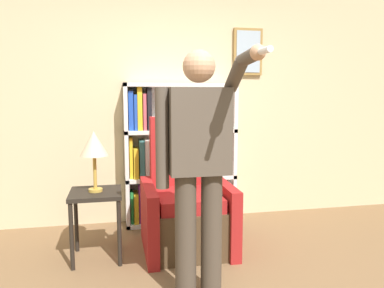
% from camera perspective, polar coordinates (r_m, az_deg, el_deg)
% --- Properties ---
extents(wall_back, '(8.00, 0.11, 2.80)m').
position_cam_1_polar(wall_back, '(4.31, -2.42, 6.92)').
color(wall_back, beige).
rests_on(wall_back, ground_plane).
extents(bookcase, '(1.24, 0.28, 1.57)m').
position_cam_1_polar(bookcase, '(4.19, -3.67, -1.82)').
color(bookcase, white).
rests_on(bookcase, ground_plane).
extents(armchair, '(0.81, 0.83, 1.23)m').
position_cam_1_polar(armchair, '(3.61, -0.98, -9.69)').
color(armchair, '#4C3823').
rests_on(armchair, ground_plane).
extents(person_standing, '(0.56, 0.78, 1.75)m').
position_cam_1_polar(person_standing, '(2.56, 1.04, -2.55)').
color(person_standing, '#473D33').
rests_on(person_standing, ground_plane).
extents(side_table, '(0.44, 0.44, 0.61)m').
position_cam_1_polar(side_table, '(3.43, -14.42, -8.77)').
color(side_table, black).
rests_on(side_table, ground_plane).
extents(table_lamp, '(0.24, 0.24, 0.53)m').
position_cam_1_polar(table_lamp, '(3.32, -14.71, -0.20)').
color(table_lamp, gold).
rests_on(table_lamp, side_table).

